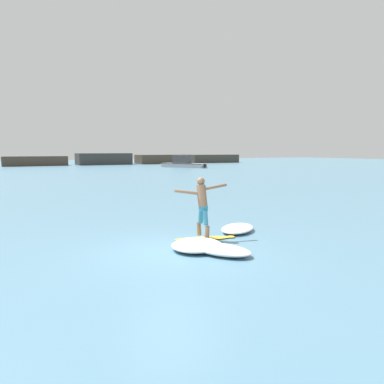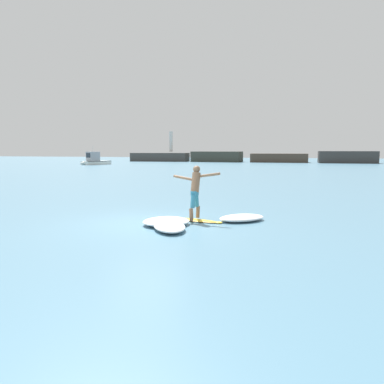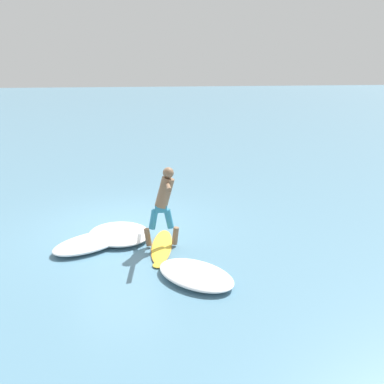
# 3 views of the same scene
# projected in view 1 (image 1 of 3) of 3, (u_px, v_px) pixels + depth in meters

# --- Properties ---
(ground_plane) EXTENTS (200.00, 200.00, 0.00)m
(ground_plane) POSITION_uv_depth(u_px,v_px,m) (173.00, 252.00, 10.01)
(ground_plane) COLOR teal
(rock_jetty_breakwater) EXTENTS (71.76, 5.14, 6.11)m
(rock_jetty_breakwater) POSITION_uv_depth(u_px,v_px,m) (63.00, 160.00, 67.49)
(rock_jetty_breakwater) COLOR #41403D
(rock_jetty_breakwater) RESTS_ON ground
(surfboard) EXTENTS (1.95, 0.84, 0.20)m
(surfboard) POSITION_uv_depth(u_px,v_px,m) (204.00, 238.00, 11.39)
(surfboard) COLOR yellow
(surfboard) RESTS_ON ground
(surfer) EXTENTS (1.70, 0.82, 1.83)m
(surfer) POSITION_uv_depth(u_px,v_px,m) (202.00, 202.00, 11.33)
(surfer) COLOR #815F45
(surfer) RESTS_ON surfboard
(fishing_boat_near_jetty) EXTENTS (5.46, 8.14, 2.82)m
(fishing_boat_near_jetty) POSITION_uv_depth(u_px,v_px,m) (182.00, 163.00, 59.21)
(fishing_boat_near_jetty) COLOR #ADADB1
(fishing_boat_near_jetty) RESTS_ON ground
(wave_foam_at_tail) EXTENTS (1.89, 1.81, 0.22)m
(wave_foam_at_tail) POSITION_uv_depth(u_px,v_px,m) (237.00, 228.00, 12.45)
(wave_foam_at_tail) COLOR white
(wave_foam_at_tail) RESTS_ON ground
(wave_foam_at_nose) EXTENTS (2.06, 2.06, 0.24)m
(wave_foam_at_nose) POSITION_uv_depth(u_px,v_px,m) (197.00, 245.00, 10.23)
(wave_foam_at_nose) COLOR white
(wave_foam_at_nose) RESTS_ON ground
(wave_foam_beside) EXTENTS (1.63, 1.97, 0.23)m
(wave_foam_beside) POSITION_uv_depth(u_px,v_px,m) (221.00, 250.00, 9.79)
(wave_foam_beside) COLOR white
(wave_foam_beside) RESTS_ON ground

